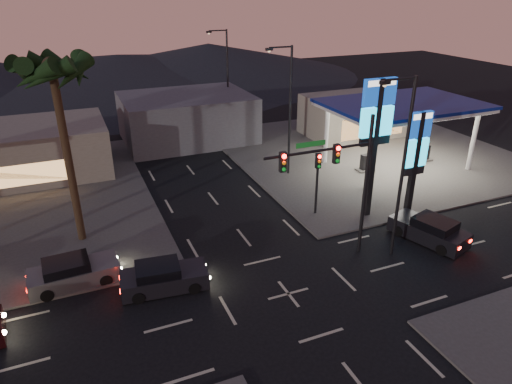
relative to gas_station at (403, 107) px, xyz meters
name	(u,v)px	position (x,y,z in m)	size (l,w,h in m)	color
ground	(288,294)	(-16.00, -12.00, -5.08)	(140.00, 140.00, 0.00)	black
corner_lot_ne	(366,151)	(0.00, 4.00, -5.02)	(24.00, 24.00, 0.12)	#47443F
gas_station	(403,107)	(0.00, 0.00, 0.00)	(12.20, 8.20, 5.47)	silver
convenience_store	(355,115)	(2.00, 9.00, -3.08)	(10.00, 6.00, 4.00)	#726B5B
pylon_sign_tall	(376,122)	(-7.50, -6.50, 1.31)	(2.20, 0.35, 9.00)	black
pylon_sign_short	(416,149)	(-5.00, -7.50, -0.42)	(1.60, 0.35, 7.00)	black
traffic_signal_mast	(339,171)	(-12.24, -10.01, 0.15)	(6.10, 0.39, 8.00)	black
pedestal_signal	(318,174)	(-10.50, -5.02, -2.16)	(0.32, 0.39, 4.30)	black
streetlight_near	(401,160)	(-9.21, -11.00, 0.64)	(2.14, 0.25, 10.00)	black
streetlight_mid	(288,104)	(-9.21, 2.00, 0.64)	(2.14, 0.25, 10.00)	black
streetlight_far	(226,74)	(-9.21, 16.00, 0.64)	(2.14, 0.25, 10.00)	black
palm_a	(54,81)	(-25.00, -2.50, 4.35)	(4.41, 4.41, 10.86)	black
building_far_mid	(187,118)	(-14.00, 14.00, -2.88)	(12.00, 9.00, 4.40)	#4C4C51
hill_right	(209,59)	(-1.00, 48.00, -2.58)	(50.00, 50.00, 5.00)	black
hill_center	(118,68)	(-16.00, 48.00, -3.08)	(60.00, 60.00, 4.00)	black
car_lane_a_front	(163,277)	(-21.57, -9.16, -4.42)	(4.50, 2.24, 1.42)	black
car_lane_b_front	(73,273)	(-25.69, -7.01, -4.41)	(4.55, 2.10, 1.45)	#515153
suv_station	(430,230)	(-5.98, -10.63, -4.39)	(3.10, 4.82, 1.50)	black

